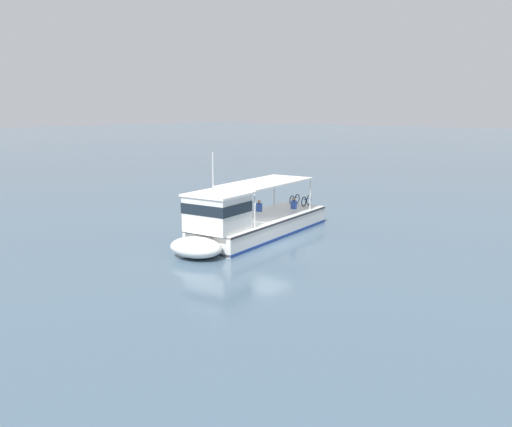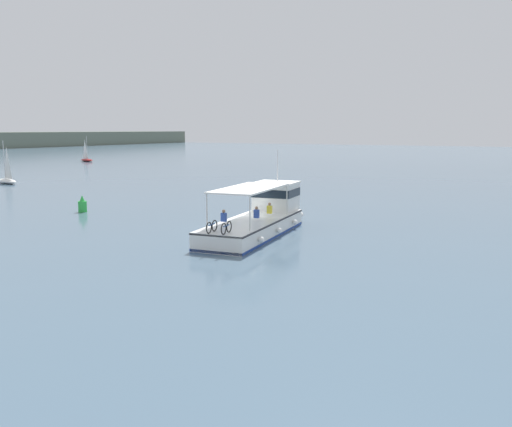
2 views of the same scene
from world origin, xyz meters
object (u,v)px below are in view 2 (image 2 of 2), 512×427
sailboat_horizon_west (87,159)px  sailboat_near_starboard (7,179)px  channel_buoy (82,205)px  ferry_main (262,217)px

sailboat_horizon_west → sailboat_near_starboard: size_ratio=1.00×
channel_buoy → sailboat_near_starboard: bearing=64.5°
sailboat_horizon_west → sailboat_near_starboard: bearing=-146.0°
ferry_main → sailboat_horizon_west: size_ratio=2.41×
ferry_main → sailboat_horizon_west: (52.36, 69.88, -0.47)m
sailboat_horizon_west → channel_buoy: bearing=-134.5°
sailboat_horizon_west → ferry_main: bearing=-126.8°
ferry_main → sailboat_near_starboard: size_ratio=2.41×
ferry_main → sailboat_near_starboard: sailboat_near_starboard is taller
ferry_main → sailboat_horizon_west: bearing=53.2°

